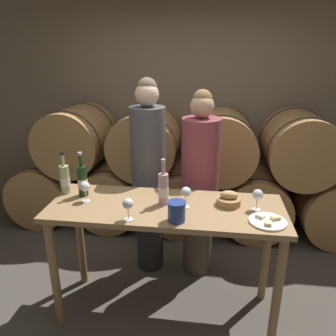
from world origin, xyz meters
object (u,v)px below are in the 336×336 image
Objects in this scene: bread_basket at (229,200)px; wine_bottle_red at (83,181)px; wine_glass_far_left at (85,187)px; wine_glass_center at (186,192)px; cheese_plate at (268,221)px; person_right at (199,185)px; wine_glass_right at (258,195)px; wine_bottle_white at (65,179)px; wine_glass_left at (128,204)px; person_left at (149,177)px; tasting_table at (166,223)px; blue_crock at (177,211)px; wine_bottle_rose at (163,189)px.

wine_bottle_red is at bearing 178.85° from bread_basket.
wine_glass_far_left is 0.75m from wine_glass_center.
wine_glass_center reaches higher than cheese_plate.
wine_glass_right is (0.43, -0.56, 0.19)m from person_right.
wine_glass_far_left is at bearing -175.70° from bread_basket.
wine_glass_left is (0.60, -0.36, -0.00)m from wine_bottle_white.
wine_glass_right is at bearing -15.31° from bread_basket.
wine_bottle_red is 2.24× the size of wine_glass_right.
wine_bottle_red is 0.12m from wine_glass_far_left.
person_left is 11.58× the size of wine_glass_center.
wine_bottle_red reaches higher than bread_basket.
person_right is at bearing 28.59° from wine_bottle_red.
bread_basket is 0.33m from wine_glass_center.
tasting_table is at bearing 167.77° from cheese_plate.
wine_glass_center is at bearing 78.19° from blue_crock.
wine_bottle_rose is at bearing -6.23° from wine_bottle_red.
wine_glass_far_left is (0.06, -0.10, -0.01)m from wine_bottle_red.
person_left is at bearing 112.21° from tasting_table.
wine_glass_right is (1.47, -0.10, -0.00)m from wine_bottle_white.
wine_bottle_red is 0.82m from wine_glass_center.
person_left is at bearing 37.95° from wine_bottle_white.
cheese_plate is (0.70, -0.15, 0.15)m from tasting_table.
wine_bottle_rose is 0.33m from wine_glass_left.
person_right is at bearing 127.27° from wine_glass_right.
wine_glass_left is (-0.20, -0.27, -0.01)m from wine_bottle_rose.
bread_basket is (0.48, 0.05, -0.08)m from wine_bottle_rose.
cheese_plate is 1.32m from wine_glass_far_left.
wine_glass_far_left is 1.00× the size of wine_glass_left.
cheese_plate is 1.59× the size of wine_glass_right.
person_right is 0.82m from blue_crock.
cheese_plate is at bearing -14.12° from wine_bottle_rose.
person_left reaches higher than bread_basket.
cheese_plate is at bearing -10.46° from wine_bottle_red.
person_right reaches higher than wine_bottle_rose.
bread_basket is at bearing -36.11° from person_left.
tasting_table is at bearing -177.85° from wine_glass_right.
wine_bottle_white is at bearing 172.63° from wine_glass_center.
wine_bottle_rose is (0.22, -0.55, 0.13)m from person_left.
person_left is 5.20× the size of wine_bottle_rose.
cheese_plate is at bearing -15.67° from wine_glass_center.
wine_glass_right is (0.65, 0.02, 0.26)m from tasting_table.
blue_crock is 0.88× the size of wine_glass_right.
tasting_table is 10.97× the size of wine_glass_far_left.
wine_bottle_red reaches higher than wine_bottle_rose.
person_right is 12.45× the size of blue_crock.
cheese_plate is at bearing -6.54° from wine_glass_far_left.
person_left is 5.16× the size of wine_bottle_red.
person_left reaches higher than person_right.
wine_glass_left is at bearing -37.10° from wine_bottle_red.
wine_glass_center is (0.38, -0.58, 0.13)m from person_left.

